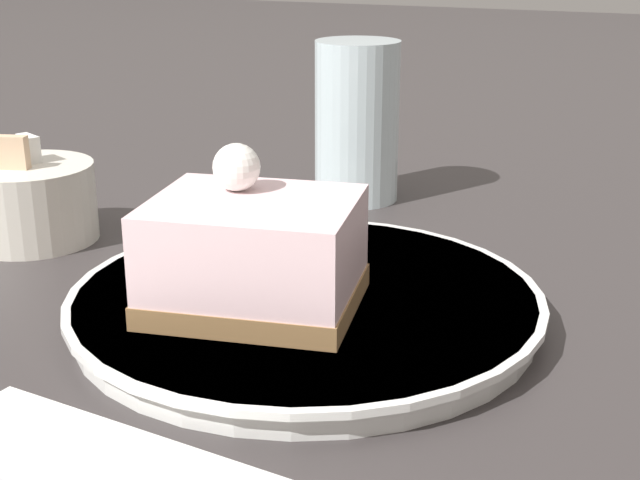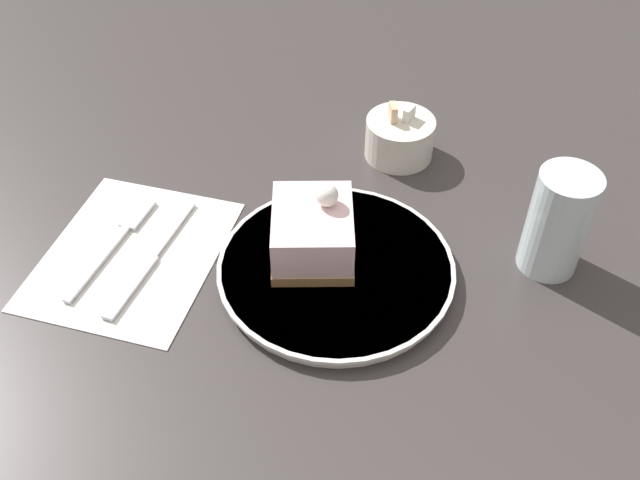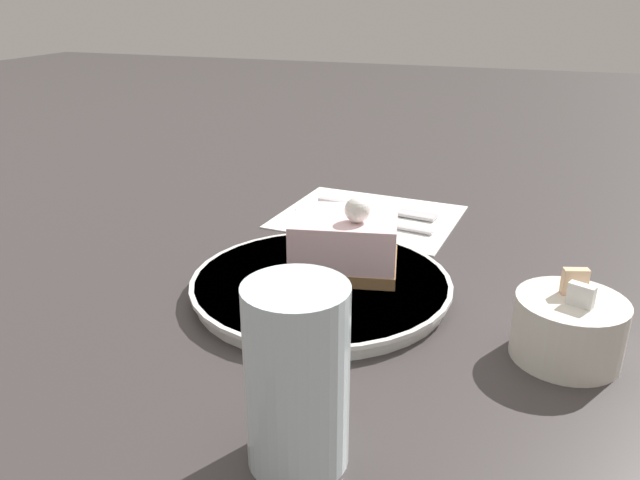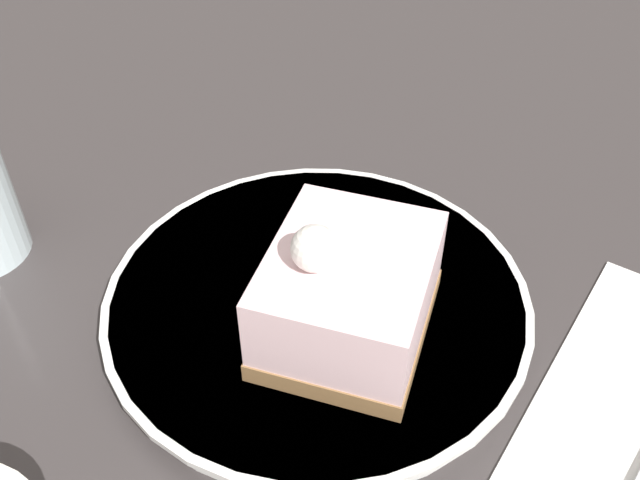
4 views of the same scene
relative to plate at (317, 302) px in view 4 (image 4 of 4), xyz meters
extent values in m
plane|color=#383333|center=(0.01, 0.03, -0.01)|extent=(4.00, 4.00, 0.00)
cylinder|color=silver|center=(0.00, 0.00, 0.00)|extent=(0.25, 0.25, 0.02)
cylinder|color=silver|center=(0.00, 0.00, 0.00)|extent=(0.26, 0.26, 0.00)
cube|color=olive|center=(-0.03, 0.02, 0.01)|extent=(0.11, 0.12, 0.01)
cube|color=silver|center=(-0.03, 0.02, 0.04)|extent=(0.10, 0.12, 0.05)
sphere|color=white|center=(-0.02, 0.03, 0.08)|extent=(0.02, 0.02, 0.02)
camera|label=1|loc=(-0.40, -0.19, 0.19)|focal=50.00mm
camera|label=2|loc=(0.08, -0.52, 0.56)|focal=40.00mm
camera|label=3|loc=(0.52, 0.18, 0.27)|focal=35.00mm
camera|label=4|loc=(-0.15, 0.26, 0.32)|focal=40.00mm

